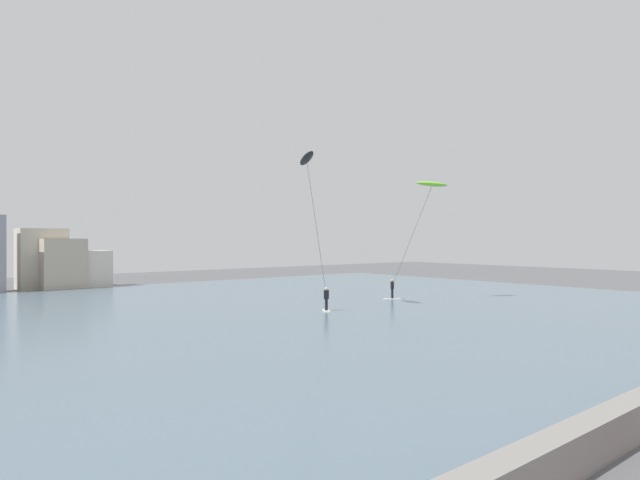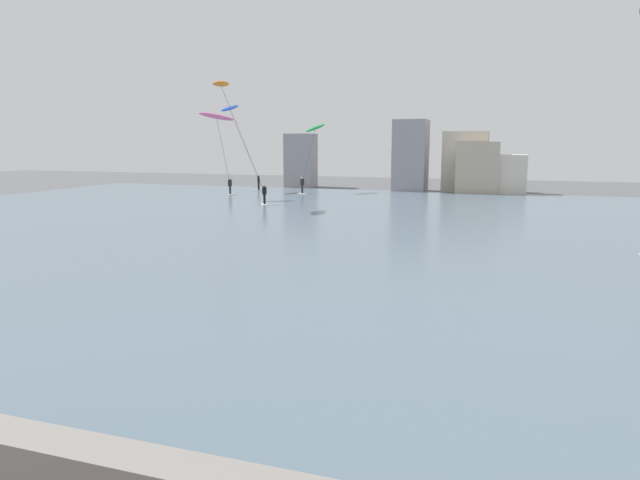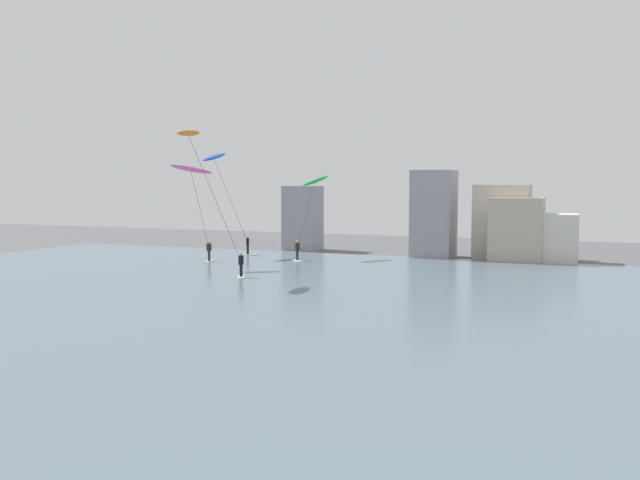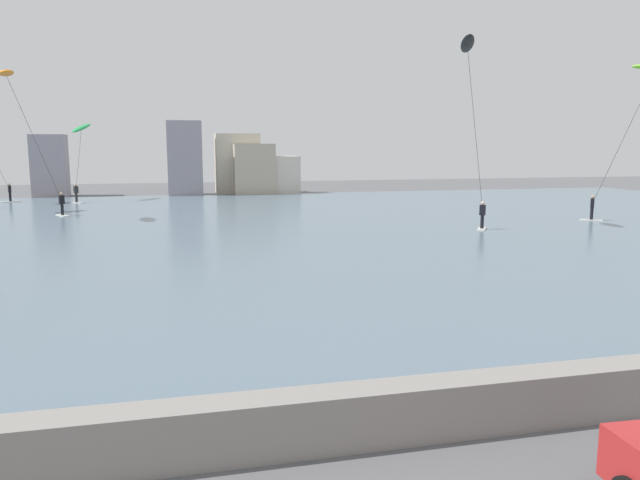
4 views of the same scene
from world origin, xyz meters
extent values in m
cube|color=gray|center=(0.00, 4.48, 0.49)|extent=(60.00, 0.70, 0.97)
cube|color=slate|center=(0.00, 31.18, 0.05)|extent=(84.00, 52.00, 0.10)
cube|color=gray|center=(-18.98, 60.06, 3.01)|extent=(3.20, 2.70, 6.03)
cube|color=gray|center=(-6.08, 58.28, 3.69)|extent=(3.35, 3.68, 7.38)
cube|color=beige|center=(-0.66, 59.87, 3.09)|extent=(4.50, 3.23, 6.18)
cube|color=#B7A893|center=(0.76, 57.86, 2.57)|extent=(4.08, 3.58, 5.14)
cube|color=beige|center=(3.94, 58.17, 1.94)|extent=(2.95, 3.50, 3.88)
cube|color=silver|center=(-21.13, 53.11, 0.13)|extent=(1.46, 0.93, 0.06)
cylinder|color=black|center=(-21.13, 53.11, 0.55)|extent=(0.20, 0.20, 0.78)
cube|color=black|center=(-21.13, 53.11, 1.24)|extent=(0.33, 0.40, 0.60)
sphere|color=tan|center=(-21.13, 53.11, 1.65)|extent=(0.20, 0.20, 0.20)
cube|color=silver|center=(-14.91, 40.64, 0.13)|extent=(1.08, 1.43, 0.06)
cylinder|color=black|center=(-14.91, 40.64, 0.55)|extent=(0.20, 0.20, 0.78)
cube|color=black|center=(-14.91, 40.64, 1.24)|extent=(0.40, 0.36, 0.60)
sphere|color=tan|center=(-14.91, 40.64, 1.65)|extent=(0.20, 0.20, 0.20)
cylinder|color=#333333|center=(-16.10, 39.46, 5.25)|extent=(2.41, 2.39, 8.14)
ellipsoid|color=orange|center=(-17.29, 38.28, 9.47)|extent=(1.42, 2.98, 0.61)
cube|color=silver|center=(19.23, 29.64, 0.13)|extent=(1.40, 1.16, 0.06)
cylinder|color=black|center=(19.23, 29.64, 0.55)|extent=(0.20, 0.20, 0.78)
cube|color=black|center=(19.23, 29.64, 1.24)|extent=(0.38, 0.40, 0.60)
sphere|color=tan|center=(19.23, 29.64, 1.65)|extent=(0.20, 0.20, 0.20)
cylinder|color=#333333|center=(19.90, 28.10, 5.28)|extent=(1.37, 3.10, 8.19)
cube|color=silver|center=(10.15, 27.44, 0.13)|extent=(1.15, 1.41, 0.06)
cylinder|color=black|center=(10.15, 27.44, 0.55)|extent=(0.20, 0.20, 0.78)
cube|color=black|center=(10.15, 27.44, 1.24)|extent=(0.40, 0.37, 0.60)
sphere|color=beige|center=(10.15, 27.44, 1.65)|extent=(0.20, 0.20, 0.20)
cylinder|color=#333333|center=(9.84, 28.14, 5.92)|extent=(0.66, 1.43, 9.46)
ellipsoid|color=black|center=(9.52, 28.84, 10.79)|extent=(1.72, 2.56, 1.13)
cube|color=silver|center=(-15.39, 50.76, 0.13)|extent=(1.35, 1.24, 0.06)
cylinder|color=black|center=(-15.39, 50.76, 0.55)|extent=(0.20, 0.20, 0.78)
cube|color=black|center=(-15.39, 50.76, 1.24)|extent=(0.39, 0.40, 0.60)
sphere|color=tan|center=(-15.39, 50.76, 1.65)|extent=(0.20, 0.20, 0.20)
cylinder|color=#333333|center=(-15.22, 52.23, 3.77)|extent=(0.37, 2.96, 5.18)
ellipsoid|color=green|center=(-15.05, 53.70, 6.51)|extent=(1.99, 3.24, 1.28)
camera|label=1|loc=(-14.10, -1.03, 5.07)|focal=30.33mm
camera|label=2|loc=(3.91, -1.43, 5.17)|focal=31.89mm
camera|label=3|loc=(6.81, 1.32, 6.35)|focal=38.27mm
camera|label=4|loc=(-7.43, -4.67, 4.95)|focal=34.22mm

